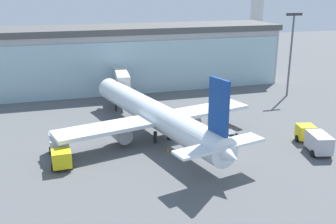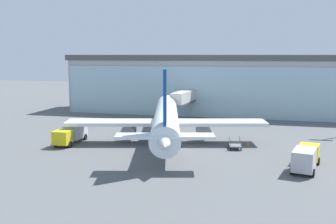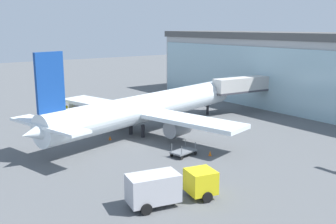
{
  "view_description": "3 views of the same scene",
  "coord_description": "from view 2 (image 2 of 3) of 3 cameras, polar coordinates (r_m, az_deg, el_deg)",
  "views": [
    {
      "loc": [
        -15.48,
        -46.5,
        20.45
      ],
      "look_at": [
        -0.68,
        4.24,
        3.63
      ],
      "focal_mm": 42.0,
      "sensor_mm": 36.0,
      "label": 1
    },
    {
      "loc": [
        11.98,
        -51.25,
        12.93
      ],
      "look_at": [
        -2.53,
        5.62,
        4.28
      ],
      "focal_mm": 42.0,
      "sensor_mm": 36.0,
      "label": 2
    },
    {
      "loc": [
        39.83,
        -23.01,
        13.82
      ],
      "look_at": [
        -0.25,
        6.19,
        2.98
      ],
      "focal_mm": 42.0,
      "sensor_mm": 36.0,
      "label": 3
    }
  ],
  "objects": [
    {
      "name": "jet_bridge",
      "position": [
        78.17,
        2.58,
        2.1
      ],
      "size": [
        3.31,
        12.67,
        5.77
      ],
      "rotation": [
        0.0,
        0.0,
        1.49
      ],
      "color": "beige",
      "rests_on": "ground"
    },
    {
      "name": "ground",
      "position": [
        54.2,
        1.13,
        -5.42
      ],
      "size": [
        240.0,
        240.0,
        0.0
      ],
      "primitive_type": "plane",
      "color": "#545659"
    },
    {
      "name": "baggage_cart",
      "position": [
        55.2,
        9.69,
        -4.75
      ],
      "size": [
        2.06,
        3.04,
        1.5
      ],
      "rotation": [
        0.0,
        0.0,
        4.89
      ],
      "color": "slate",
      "rests_on": "ground"
    },
    {
      "name": "terminal_building",
      "position": [
        87.57,
        6.42,
        4.05
      ],
      "size": [
        64.14,
        14.16,
        12.81
      ],
      "rotation": [
        0.0,
        0.0,
        0.01
      ],
      "color": "#A7A7A7",
      "rests_on": "ground"
    },
    {
      "name": "fuel_truck",
      "position": [
        47.06,
        19.36,
        -6.2
      ],
      "size": [
        3.73,
        7.6,
        2.65
      ],
      "rotation": [
        0.0,
        0.0,
        1.36
      ],
      "color": "yellow",
      "rests_on": "ground"
    },
    {
      "name": "safety_cone_wingtip",
      "position": [
        57.46,
        11.54,
        -4.52
      ],
      "size": [
        0.36,
        0.36,
        0.55
      ],
      "primitive_type": "cone",
      "color": "orange",
      "rests_on": "ground"
    },
    {
      "name": "safety_cone_nose",
      "position": [
        53.56,
        -1.61,
        -5.29
      ],
      "size": [
        0.36,
        0.36,
        0.55
      ],
      "primitive_type": "cone",
      "color": "orange",
      "rests_on": "ground"
    },
    {
      "name": "catering_truck",
      "position": [
        59.47,
        -13.84,
        -2.98
      ],
      "size": [
        2.75,
        7.38,
        2.65
      ],
      "rotation": [
        0.0,
        0.0,
        4.75
      ],
      "color": "yellow",
      "rests_on": "ground"
    },
    {
      "name": "airplane",
      "position": [
        58.33,
        -0.28,
        -1.08
      ],
      "size": [
        29.23,
        36.25,
        11.34
      ],
      "rotation": [
        0.0,
        0.0,
        1.82
      ],
      "color": "white",
      "rests_on": "ground"
    }
  ]
}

